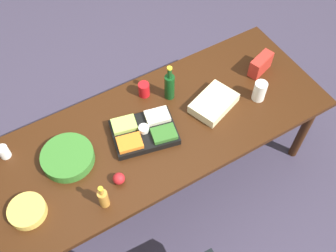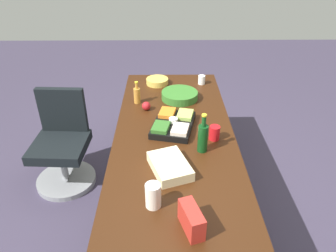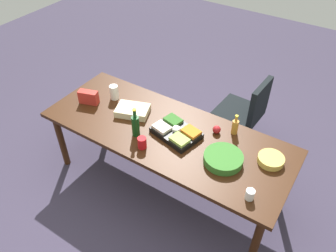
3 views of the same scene
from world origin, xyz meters
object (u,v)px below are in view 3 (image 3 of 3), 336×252
dressing_bottle (235,126)px  paper_cup (250,194)px  salad_bowl (223,159)px  chip_bag_red (89,97)px  mayo_jar (114,92)px  apple_red (217,130)px  veggie_tray (176,132)px  sheet_cake (133,110)px  red_solo_cup (142,143)px  chip_bowl (271,160)px  conference_table (166,136)px  office_chair (241,119)px  wine_bottle (136,125)px

dressing_bottle → paper_cup: size_ratio=2.30×
dressing_bottle → salad_bowl: dressing_bottle is taller
chip_bag_red → mayo_jar: mayo_jar is taller
apple_red → veggie_tray: veggie_tray is taller
sheet_cake → dressing_bottle: (-0.98, -0.28, 0.04)m
apple_red → red_solo_cup: size_ratio=0.69×
red_solo_cup → salad_bowl: (-0.68, -0.23, -0.02)m
mayo_jar → chip_bowl: bearing=-179.8°
conference_table → office_chair: (-0.38, -1.03, -0.33)m
office_chair → sheet_cake: bearing=50.9°
sheet_cake → mayo_jar: (0.32, -0.10, 0.04)m
sheet_cake → veggie_tray: size_ratio=0.67×
veggie_tray → mayo_jar: size_ratio=3.07×
wine_bottle → chip_bowl: bearing=-163.7°
office_chair → paper_cup: bearing=113.5°
conference_table → sheet_cake: 0.44m
veggie_tray → paper_cup: bearing=159.9°
chip_bag_red → sheet_cake: size_ratio=0.62×
mayo_jar → red_solo_cup: bearing=147.2°
dressing_bottle → mayo_jar: dressing_bottle is taller
red_solo_cup → wine_bottle: (0.15, -0.11, 0.06)m
apple_red → chip_bowl: bearing=171.1°
conference_table → apple_red: apple_red is taller
mayo_jar → office_chair: bearing=-141.6°
office_chair → red_solo_cup: bearing=71.9°
office_chair → mayo_jar: size_ratio=5.80×
veggie_tray → paper_cup: 0.91m
mayo_jar → wine_bottle: 0.63m
office_chair → apple_red: size_ratio=11.82×
chip_bag_red → chip_bowl: 1.89m
apple_red → chip_bowl: size_ratio=0.34×
chip_bowl → dressing_bottle: dressing_bottle is taller
paper_cup → sheet_cake: bearing=-14.1°
apple_red → salad_bowl: bearing=125.2°
dressing_bottle → chip_bowl: bearing=157.1°
chip_bag_red → salad_bowl: chip_bag_red is taller
conference_table → wine_bottle: wine_bottle is taller
red_solo_cup → mayo_jar: (0.69, -0.44, 0.02)m
veggie_tray → salad_bowl: (-0.51, 0.07, -0.00)m
apple_red → sheet_cake: size_ratio=0.24×
red_solo_cup → veggie_tray: 0.35m
veggie_tray → mayo_jar: bearing=-9.0°
dressing_bottle → conference_table: bearing=30.5°
office_chair → dressing_bottle: dressing_bottle is taller
dressing_bottle → red_solo_cup: bearing=45.8°
chip_bowl → sheet_cake: (1.39, 0.11, 0.01)m
wine_bottle → conference_table: bearing=-136.6°
office_chair → mayo_jar: 1.51m
dressing_bottle → wine_bottle: 0.92m
veggie_tray → mayo_jar: 0.86m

